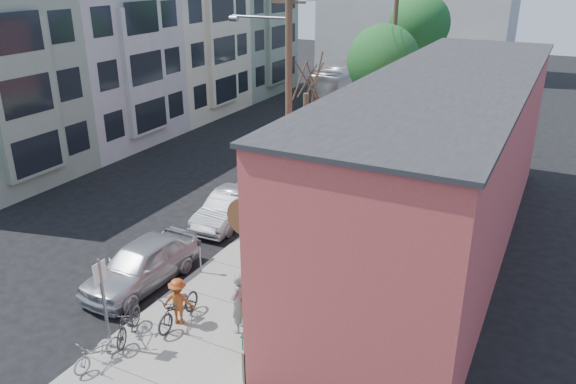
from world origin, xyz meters
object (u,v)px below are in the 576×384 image
at_px(parking_meter_far, 329,157).
at_px(car_2, 289,165).
at_px(cyclist, 178,301).
at_px(bus, 349,81).
at_px(parking_meter_near, 200,251).
at_px(utility_pole_near, 287,89).
at_px(tree_leafy_far, 419,24).
at_px(car_0, 142,264).
at_px(car_4, 362,114).
at_px(parked_bike_a, 128,322).
at_px(parked_bike_b, 98,351).
at_px(car_1, 229,208).
at_px(tree_bare, 305,149).
at_px(car_3, 336,134).
at_px(tree_leafy_mid, 383,61).
at_px(patron_grey, 238,302).
at_px(patio_chair_a, 274,318).
at_px(patio_chair_b, 252,335).
at_px(patron_green, 251,297).
at_px(sign_post, 103,296).

height_order(parking_meter_far, car_2, car_2).
height_order(cyclist, bus, bus).
xyz_separation_m(parking_meter_near, utility_pole_near, (0.14, 6.38, 4.43)).
bearing_deg(tree_leafy_far, car_2, -97.27).
distance_m(car_0, car_4, 22.72).
xyz_separation_m(parking_meter_far, car_0, (-1.45, -12.64, -0.20)).
xyz_separation_m(parked_bike_a, car_2, (-1.74, 13.60, 0.16)).
distance_m(parked_bike_b, car_1, 9.52).
relative_size(parked_bike_a, car_1, 0.43).
xyz_separation_m(parking_meter_near, tree_bare, (0.55, 7.31, 1.63)).
bearing_deg(parking_meter_far, parking_meter_near, -90.00).
relative_size(car_3, car_4, 1.27).
xyz_separation_m(utility_pole_near, tree_leafy_mid, (0.41, 11.35, -0.49)).
distance_m(car_2, car_3, 6.23).
distance_m(tree_leafy_mid, car_1, 14.38).
bearing_deg(car_1, tree_leafy_mid, 78.97).
bearing_deg(tree_leafy_far, car_1, -95.39).
bearing_deg(tree_leafy_mid, car_2, -103.91).
height_order(car_0, car_3, car_0).
distance_m(parked_bike_b, car_0, 4.30).
xyz_separation_m(parking_meter_far, tree_bare, (0.55, -4.02, 1.63)).
relative_size(parking_meter_far, tree_leafy_mid, 0.18).
relative_size(tree_bare, cyclist, 3.33).
bearing_deg(tree_leafy_far, cyclist, -88.81).
distance_m(patron_grey, car_1, 7.72).
relative_size(utility_pole_near, patio_chair_a, 11.36).
bearing_deg(tree_leafy_mid, patio_chair_b, -81.35).
distance_m(patron_green, car_2, 12.33).
bearing_deg(car_2, cyclist, -84.01).
height_order(parked_bike_b, car_4, car_4).
xyz_separation_m(utility_pole_near, patio_chair_a, (3.69, -8.17, -4.82)).
relative_size(sign_post, parking_meter_far, 2.26).
height_order(cyclist, car_0, cyclist).
bearing_deg(patio_chair_b, parked_bike_a, -159.23).
relative_size(patron_green, bus, 0.18).
distance_m(utility_pole_near, parked_bike_a, 11.36).
relative_size(car_3, bus, 0.53).
distance_m(car_3, car_4, 5.53).
height_order(patio_chair_a, car_2, car_2).
relative_size(utility_pole_near, car_2, 1.71).
distance_m(tree_leafy_far, patron_green, 27.76).
distance_m(car_4, bus, 7.49).
bearing_deg(tree_bare, patio_chair_a, -70.17).
relative_size(tree_bare, parked_bike_a, 2.76).
bearing_deg(tree_leafy_mid, utility_pole_near, -92.07).
distance_m(parking_meter_far, parked_bike_a, 15.28).
bearing_deg(patio_chair_b, car_0, 165.77).
bearing_deg(patio_chair_a, bus, 118.67).
xyz_separation_m(tree_leafy_mid, bus, (-5.87, 10.26, -3.45)).
height_order(tree_bare, patron_green, tree_bare).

